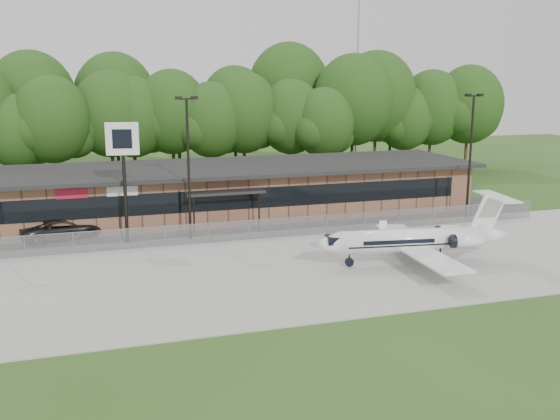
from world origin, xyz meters
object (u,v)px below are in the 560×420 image
object	(u,v)px
terminal	(234,189)
business_jet	(416,241)
pole_sign	(123,152)
suv	(62,229)

from	to	relation	value
terminal	business_jet	size ratio (longest dim) A/B	3.17
pole_sign	terminal	bearing A→B (deg)	45.82
pole_sign	suv	bearing A→B (deg)	158.12
suv	business_jet	bearing A→B (deg)	-136.92
terminal	suv	bearing A→B (deg)	-161.84
terminal	pole_sign	xyz separation A→B (m)	(-9.42, -7.14, 4.34)
terminal	pole_sign	world-z (taller)	pole_sign
business_jet	pole_sign	size ratio (longest dim) A/B	1.52
business_jet	terminal	bearing A→B (deg)	120.66
terminal	business_jet	xyz separation A→B (m)	(7.41, -17.80, -0.62)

